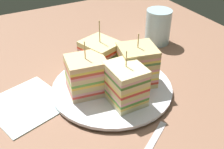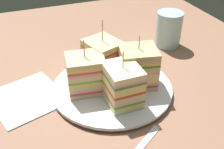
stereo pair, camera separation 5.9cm
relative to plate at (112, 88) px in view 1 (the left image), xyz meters
The scene contains 9 objects.
ground_plane 1.64cm from the plate, ahead, with size 113.53×96.06×1.80cm, color #88604A.
plate is the anchor object (origin of this frame).
sandwich_wedge_0 7.11cm from the plate, behind, with size 7.72×6.39×11.39cm.
sandwich_wedge_1 7.28cm from the plate, 101.51° to the right, with size 8.49×9.06×11.71cm.
sandwich_wedge_2 7.14cm from the plate, ahead, with size 9.42×8.76×13.14cm.
sandwich_wedge_3 7.07cm from the plate, 80.64° to the left, with size 7.66×8.60×11.74cm.
chip_pile 2.30cm from the plate, 36.11° to the right, with size 5.37×6.29×2.24cm.
napkin 18.20cm from the plate, 77.20° to the left, with size 14.21×13.91×0.50cm, color white.
drinking_glass 26.66cm from the plate, 57.44° to the right, with size 7.01×7.01×9.63cm.
Camera 1 is at (-43.29, 23.33, 37.17)cm, focal length 44.90 mm.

